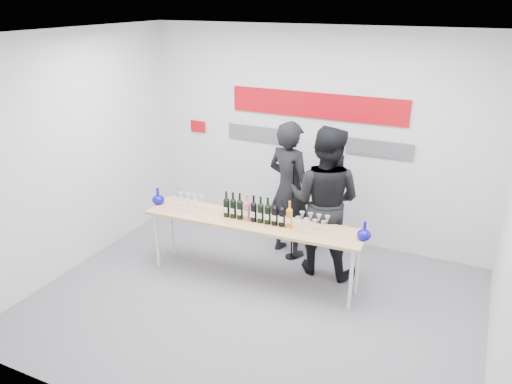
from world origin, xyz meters
TOP-DOWN VIEW (x-y plane):
  - ground at (0.00, 0.00)m, footprint 5.00×5.00m
  - back_wall at (0.00, 2.00)m, footprint 5.00×0.04m
  - signage at (-0.06, 1.97)m, footprint 3.38×0.02m
  - tasting_table at (-0.24, 0.46)m, footprint 2.74×0.68m
  - wine_bottles at (-0.17, 0.45)m, footprint 0.89×0.12m
  - decanter_left at (-1.58, 0.41)m, footprint 0.16×0.16m
  - decanter_right at (1.10, 0.54)m, footprint 0.16×0.16m
  - glasses_left at (-1.12, 0.41)m, footprint 0.37×0.24m
  - glasses_right at (0.51, 0.49)m, footprint 0.37×0.24m
  - presenter_left at (-0.10, 1.31)m, footprint 0.79×0.64m
  - presenter_right at (0.47, 1.06)m, footprint 0.95×0.75m
  - mic_stand at (-0.00, 1.18)m, footprint 0.16×0.16m

SIDE VIEW (x-z plane):
  - ground at x=0.00m, z-range 0.00..0.00m
  - mic_stand at x=0.00m, z-range -0.28..1.13m
  - tasting_table at x=-0.24m, z-range 0.35..1.16m
  - glasses_left at x=-1.12m, z-range 0.82..1.00m
  - glasses_right at x=0.51m, z-range 0.82..1.00m
  - decanter_left at x=-1.58m, z-range 0.82..1.03m
  - decanter_right at x=1.10m, z-range 0.82..1.03m
  - presenter_left at x=-0.10m, z-range 0.00..1.87m
  - presenter_right at x=0.47m, z-range 0.00..1.92m
  - wine_bottles at x=-0.17m, z-range 0.82..1.15m
  - back_wall at x=0.00m, z-range 0.00..3.00m
  - signage at x=-0.06m, z-range 1.41..2.20m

